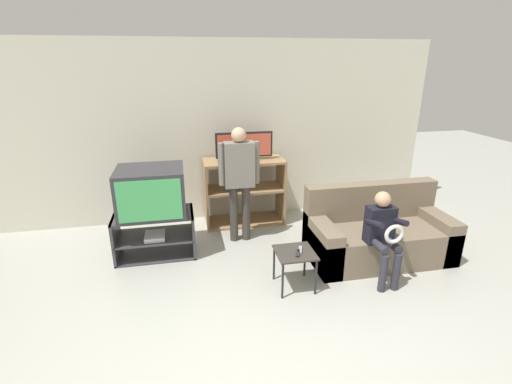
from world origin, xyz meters
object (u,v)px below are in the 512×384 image
object	(u,v)px
snack_table	(295,257)
person_seated_child	(383,230)
television_main	(151,191)
couch	(377,234)
remote_control_white	(300,250)
television_flat	(244,147)
person_standing_adult	(239,174)
tv_stand	(155,234)
remote_control_black	(298,253)
media_shelf	(244,191)

from	to	relation	value
snack_table	person_seated_child	bearing A→B (deg)	-2.43
television_main	snack_table	distance (m)	1.88
snack_table	person_seated_child	world-z (taller)	person_seated_child
couch	remote_control_white	bearing A→B (deg)	-159.74
television_flat	couch	bearing A→B (deg)	-43.31
couch	person_standing_adult	distance (m)	1.87
remote_control_white	couch	bearing A→B (deg)	40.73
tv_stand	couch	xyz separation A→B (m)	(2.68, -0.60, 0.03)
remote_control_black	person_standing_adult	bearing A→B (deg)	127.54
television_main	remote_control_black	size ratio (longest dim) A/B	5.45
person_standing_adult	person_seated_child	distance (m)	1.88
television_flat	person_seated_child	xyz separation A→B (m)	(1.19, -1.81, -0.56)
snack_table	couch	distance (m)	1.27
television_flat	snack_table	bearing A→B (deg)	-82.68
television_flat	person_standing_adult	bearing A→B (deg)	-106.37
remote_control_white	snack_table	bearing A→B (deg)	-146.69
television_flat	couch	distance (m)	2.13
remote_control_black	couch	xyz separation A→B (m)	(1.18, 0.48, -0.13)
couch	person_standing_adult	bearing A→B (deg)	153.50
tv_stand	person_standing_adult	distance (m)	1.29
tv_stand	couch	world-z (taller)	couch
snack_table	remote_control_white	xyz separation A→B (m)	(0.06, 0.01, 0.07)
tv_stand	remote_control_white	world-z (taller)	tv_stand
tv_stand	snack_table	world-z (taller)	tv_stand
person_standing_adult	remote_control_white	bearing A→B (deg)	-69.56
media_shelf	television_flat	size ratio (longest dim) A/B	1.42
television_flat	remote_control_black	world-z (taller)	television_flat
media_shelf	television_flat	world-z (taller)	television_flat
remote_control_black	remote_control_white	size ratio (longest dim) A/B	1.00
couch	television_main	bearing A→B (deg)	166.99
television_flat	couch	world-z (taller)	television_flat
media_shelf	person_seated_child	xyz separation A→B (m)	(1.20, -1.82, 0.10)
television_main	media_shelf	size ratio (longest dim) A/B	0.68
tv_stand	remote_control_black	size ratio (longest dim) A/B	6.68
media_shelf	remote_control_black	distance (m)	1.84
television_flat	couch	xyz separation A→B (m)	(1.42, -1.34, -0.86)
tv_stand	television_main	bearing A→B (deg)	80.80
snack_table	remote_control_black	distance (m)	0.09
tv_stand	person_standing_adult	world-z (taller)	person_standing_adult
tv_stand	couch	bearing A→B (deg)	-12.63
media_shelf	person_standing_adult	size ratio (longest dim) A/B	0.75
tv_stand	snack_table	xyz separation A→B (m)	(1.49, -1.03, 0.09)
tv_stand	television_main	size ratio (longest dim) A/B	1.23
person_standing_adult	person_seated_child	size ratio (longest dim) A/B	1.52
tv_stand	remote_control_white	bearing A→B (deg)	-33.32
media_shelf	couch	world-z (taller)	media_shelf
television_main	snack_table	world-z (taller)	television_main
couch	remote_control_black	bearing A→B (deg)	-157.78
media_shelf	television_flat	bearing A→B (deg)	-41.87
media_shelf	person_seated_child	world-z (taller)	person_seated_child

